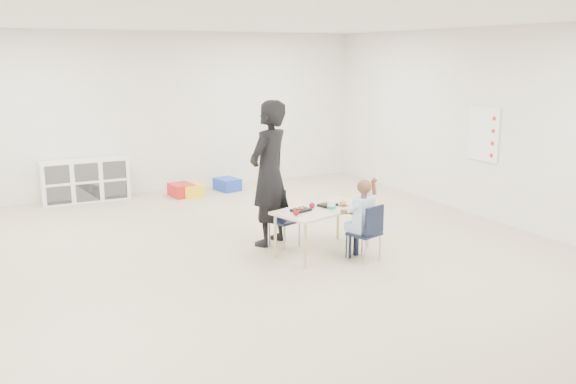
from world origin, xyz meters
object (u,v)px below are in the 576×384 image
chair_near (364,232)px  adult (269,173)px  child (365,216)px  table (323,230)px  cubby_shelf (85,180)px

chair_near → adult: adult is taller
chair_near → adult: (-0.73, 1.09, 0.59)m
chair_near → child: size_ratio=0.63×
table → cubby_shelf: size_ratio=0.98×
cubby_shelf → adult: size_ratio=0.75×
table → adult: (-0.44, 0.63, 0.64)m
chair_near → table: bearing=105.7°
cubby_shelf → child: bearing=-61.6°
chair_near → child: 0.20m
child → adult: (-0.73, 1.09, 0.39)m
chair_near → child: (0.00, 0.00, 0.20)m
child → chair_near: bearing=0.0°
adult → table: bearing=92.4°
table → chair_near: (0.30, -0.46, 0.05)m
table → cubby_shelf: 4.68m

